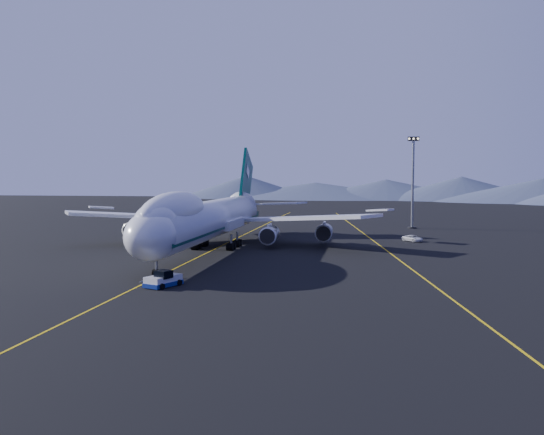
# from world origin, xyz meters

# --- Properties ---
(ground) EXTENTS (500.00, 500.00, 0.00)m
(ground) POSITION_xyz_m (0.00, 0.00, 0.00)
(ground) COLOR black
(ground) RESTS_ON ground
(taxiway_line_main) EXTENTS (0.25, 220.00, 0.01)m
(taxiway_line_main) POSITION_xyz_m (0.00, 0.00, 0.01)
(taxiway_line_main) COLOR gold
(taxiway_line_main) RESTS_ON ground
(taxiway_line_side) EXTENTS (28.08, 198.09, 0.01)m
(taxiway_line_side) POSITION_xyz_m (30.00, 10.00, 0.01)
(taxiway_line_side) COLOR gold
(taxiway_line_side) RESTS_ON ground
(boeing_747) EXTENTS (59.62, 72.43, 19.37)m
(boeing_747) POSITION_xyz_m (0.00, 0.03, 5.81)
(boeing_747) COLOR silver
(boeing_747) RESTS_ON ground
(pushback_tug) EXTENTS (4.00, 5.27, 2.05)m
(pushback_tug) POSITION_xyz_m (3.00, -32.44, 0.65)
(pushback_tug) COLOR silver
(pushback_tug) RESTS_ON ground
(service_van) EXTENTS (4.45, 4.84, 1.26)m
(service_van) POSITION_xyz_m (36.06, 22.09, 0.63)
(service_van) COLOR silver
(service_van) RESTS_ON ground
(floodlight_mast) EXTENTS (2.80, 2.10, 22.65)m
(floodlight_mast) POSITION_xyz_m (37.99, 52.11, 11.47)
(floodlight_mast) COLOR black
(floodlight_mast) RESTS_ON ground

